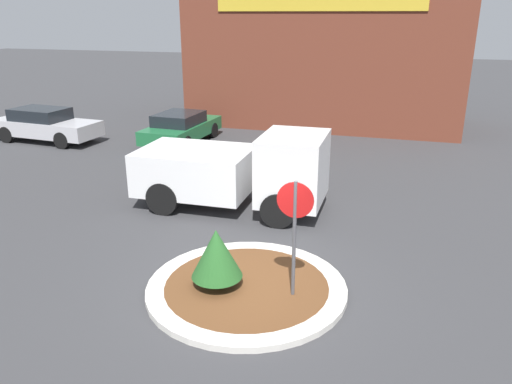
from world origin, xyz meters
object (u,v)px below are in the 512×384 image
stop_sign (295,220)px  utility_truck (236,170)px  parked_sedan_green (181,127)px  parked_sedan_silver (45,125)px

stop_sign → utility_truck: (-2.63, 4.37, -0.57)m
stop_sign → parked_sedan_green: size_ratio=0.56×
stop_sign → parked_sedan_silver: size_ratio=0.50×
stop_sign → parked_sedan_silver: bearing=144.3°
utility_truck → parked_sedan_silver: 11.69m
stop_sign → parked_sedan_silver: (-13.15, 9.46, -0.95)m
utility_truck → parked_sedan_silver: utility_truck is taller
utility_truck → parked_sedan_green: bearing=125.2°
utility_truck → parked_sedan_silver: bearing=153.4°
utility_truck → parked_sedan_green: (-4.73, 6.51, -0.43)m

